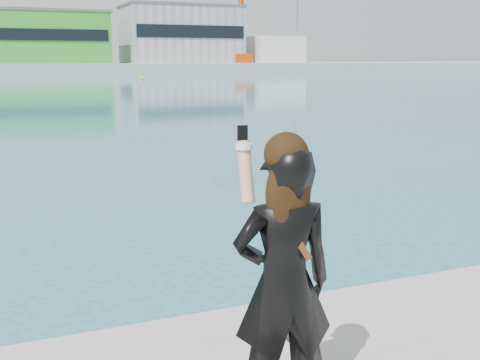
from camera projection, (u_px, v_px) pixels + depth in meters
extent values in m
cube|color=green|center=(30.00, 38.00, 121.87)|extent=(30.00, 16.00, 10.00)
cube|color=black|center=(33.00, 34.00, 114.46)|extent=(28.50, 0.20, 2.20)
cube|color=#59595B|center=(28.00, 12.00, 120.82)|extent=(30.60, 16.32, 0.50)
cube|color=gray|center=(181.00, 36.00, 133.87)|extent=(25.00, 15.00, 12.00)
cube|color=black|center=(192.00, 31.00, 126.89)|extent=(23.75, 0.20, 2.64)
cube|color=#59595B|center=(181.00, 6.00, 132.62)|extent=(25.50, 15.30, 0.50)
cube|color=silver|center=(274.00, 50.00, 141.04)|extent=(12.00, 10.00, 6.00)
cube|color=#EB4C0D|center=(241.00, 58.00, 134.02)|extent=(4.00, 4.00, 2.00)
cylinder|color=#EB4C0D|center=(241.00, 3.00, 131.63)|extent=(1.20, 1.20, 22.00)
cylinder|color=silver|center=(106.00, 43.00, 121.09)|extent=(0.16, 0.16, 8.00)
cube|color=red|center=(108.00, 26.00, 120.64)|extent=(1.20, 0.04, 0.80)
sphere|color=yellow|center=(142.00, 80.00, 87.07)|extent=(0.50, 0.50, 0.50)
imported|color=black|center=(283.00, 285.00, 3.77)|extent=(0.71, 0.52, 1.78)
sphere|color=black|center=(286.00, 155.00, 3.59)|extent=(0.27, 0.27, 0.27)
ellipsoid|color=black|center=(288.00, 193.00, 3.59)|extent=(0.30, 0.15, 0.47)
cylinder|color=tan|center=(246.00, 172.00, 3.68)|extent=(0.11, 0.22, 0.39)
cylinder|color=white|center=(244.00, 146.00, 3.68)|extent=(0.11, 0.11, 0.04)
cube|color=black|center=(242.00, 136.00, 3.71)|extent=(0.07, 0.02, 0.13)
cube|color=#4C2D14|center=(293.00, 234.00, 3.63)|extent=(0.25, 0.06, 0.36)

